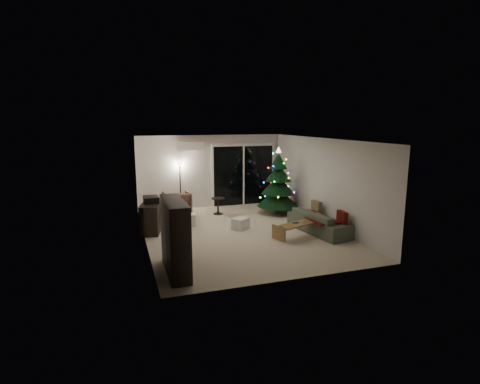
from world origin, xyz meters
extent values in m
plane|color=beige|center=(0.00, 0.00, 0.00)|extent=(6.50, 6.50, 0.00)
plane|color=white|center=(0.00, 0.00, 2.50)|extent=(6.50, 6.50, 0.00)
cube|color=silver|center=(0.00, 3.25, 1.25)|extent=(5.00, 0.02, 2.50)
cube|color=silver|center=(0.00, -3.25, 1.25)|extent=(5.00, 0.02, 2.50)
cube|color=silver|center=(-2.50, 0.00, 1.25)|extent=(0.02, 6.50, 2.50)
cube|color=silver|center=(2.50, 0.00, 1.25)|extent=(0.02, 6.50, 2.50)
cube|color=black|center=(1.20, 3.23, 1.05)|extent=(2.20, 0.02, 2.10)
cube|color=white|center=(-0.70, 3.13, 2.15)|extent=(0.90, 0.22, 0.28)
cube|color=#3F3833|center=(1.20, 3.75, -0.05)|extent=(2.60, 1.00, 0.10)
cube|color=white|center=(1.20, 4.15, 0.50)|extent=(2.20, 0.06, 1.00)
cube|color=black|center=(-2.25, 0.91, 0.40)|extent=(0.75, 1.34, 0.79)
cube|color=black|center=(-2.25, 0.91, 0.88)|extent=(0.40, 0.48, 0.17)
imported|color=#3C2C1E|center=(-1.33, 2.38, 0.38)|extent=(0.85, 0.87, 0.76)
cube|color=beige|center=(-1.35, 1.60, 0.22)|extent=(0.60, 0.60, 0.43)
cube|color=silver|center=(-1.25, 1.10, 0.17)|extent=(0.51, 0.42, 0.33)
cube|color=silver|center=(0.11, 0.29, 0.16)|extent=(0.55, 0.53, 0.31)
cylinder|color=black|center=(-0.04, 2.13, 0.27)|extent=(0.56, 0.56, 0.53)
cylinder|color=black|center=(-1.08, 3.13, 0.81)|extent=(0.26, 0.26, 1.62)
imported|color=#4B5A44|center=(2.05, -0.69, 0.29)|extent=(1.06, 2.08, 0.58)
cube|color=#44110E|center=(1.95, -0.69, 0.42)|extent=(0.62, 1.44, 0.05)
cube|color=#7C6A4B|center=(2.30, -0.04, 0.53)|extent=(0.15, 0.39, 0.38)
cube|color=#44110E|center=(2.30, -1.34, 0.53)|extent=(0.14, 0.39, 0.38)
cube|color=black|center=(1.17, -0.98, 0.42)|extent=(0.16, 0.05, 0.02)
cube|color=slate|center=(1.42, -0.93, 0.42)|extent=(0.16, 0.09, 0.02)
cone|color=black|center=(1.82, 1.60, 1.08)|extent=(1.60, 1.60, 2.17)
camera|label=1|loc=(-3.08, -9.28, 2.98)|focal=28.00mm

